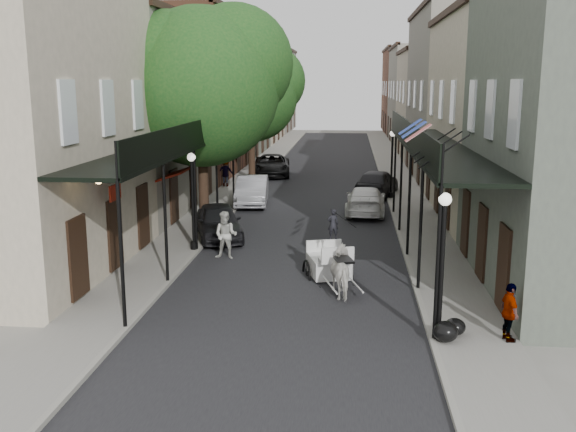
% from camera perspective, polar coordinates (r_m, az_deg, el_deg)
% --- Properties ---
extents(ground, '(140.00, 140.00, 0.00)m').
position_cam_1_polar(ground, '(18.66, -0.35, -8.32)').
color(ground, gray).
rests_on(ground, ground).
extents(road, '(8.00, 90.00, 0.01)m').
position_cam_1_polar(road, '(38.01, 2.74, 2.11)').
color(road, black).
rests_on(road, ground).
extents(sidewalk_left, '(2.20, 90.00, 0.12)m').
position_cam_1_polar(sidewalk_left, '(38.57, -4.70, 2.30)').
color(sidewalk_left, gray).
rests_on(sidewalk_left, ground).
extents(sidewalk_right, '(2.20, 90.00, 0.12)m').
position_cam_1_polar(sidewalk_right, '(38.10, 10.28, 2.03)').
color(sidewalk_right, gray).
rests_on(sidewalk_right, ground).
extents(building_row_left, '(5.00, 80.00, 10.50)m').
position_cam_1_polar(building_row_left, '(48.56, -6.94, 10.37)').
color(building_row_left, '#C1B49B').
rests_on(building_row_left, ground).
extents(building_row_right, '(5.00, 80.00, 10.50)m').
position_cam_1_polar(building_row_right, '(47.92, 13.91, 10.10)').
color(building_row_right, slate).
rests_on(building_row_right, ground).
extents(gallery_left, '(2.20, 18.05, 4.88)m').
position_cam_1_polar(gallery_left, '(25.39, -9.59, 6.31)').
color(gallery_left, black).
rests_on(gallery_left, sidewalk_left).
extents(gallery_right, '(2.20, 18.05, 4.88)m').
position_cam_1_polar(gallery_right, '(24.70, 12.53, 6.04)').
color(gallery_right, black).
rests_on(gallery_right, sidewalk_right).
extents(tree_near, '(7.31, 6.80, 9.63)m').
position_cam_1_polar(tree_near, '(28.25, -6.87, 11.88)').
color(tree_near, '#382619').
rests_on(tree_near, sidewalk_left).
extents(tree_far, '(6.45, 6.00, 8.61)m').
position_cam_1_polar(tree_far, '(42.04, -2.78, 11.03)').
color(tree_far, '#382619').
rests_on(tree_far, sidewalk_left).
extents(lamppost_right_near, '(0.32, 0.32, 3.71)m').
position_cam_1_polar(lamppost_right_near, '(16.20, 13.51, -4.19)').
color(lamppost_right_near, black).
rests_on(lamppost_right_near, sidewalk_right).
extents(lamppost_left, '(0.32, 0.32, 3.71)m').
position_cam_1_polar(lamppost_left, '(24.55, -8.47, 1.44)').
color(lamppost_left, black).
rests_on(lamppost_left, sidewalk_left).
extents(lamppost_right_far, '(0.32, 0.32, 3.71)m').
position_cam_1_polar(lamppost_right_far, '(35.77, 9.21, 4.66)').
color(lamppost_right_far, black).
rests_on(lamppost_right_far, sidewalk_right).
extents(horse, '(1.23, 1.87, 1.46)m').
position_cam_1_polar(horse, '(19.73, 5.02, -5.00)').
color(horse, silver).
rests_on(horse, ground).
extents(carriage, '(1.87, 2.39, 2.44)m').
position_cam_1_polar(carriage, '(21.79, 3.45, -2.76)').
color(carriage, black).
rests_on(carriage, ground).
extents(pedestrian_walking, '(0.94, 0.77, 1.78)m').
position_cam_1_polar(pedestrian_walking, '(23.73, -5.54, -1.71)').
color(pedestrian_walking, '#B9BAAF').
rests_on(pedestrian_walking, ground).
extents(pedestrian_sidewalk_left, '(1.20, 0.74, 1.79)m').
position_cam_1_polar(pedestrian_sidewalk_left, '(39.61, -5.59, 3.94)').
color(pedestrian_sidewalk_left, gray).
rests_on(pedestrian_sidewalk_left, sidewalk_left).
extents(pedestrian_sidewalk_right, '(0.51, 0.92, 1.49)m').
position_cam_1_polar(pedestrian_sidewalk_right, '(16.88, 19.10, -8.10)').
color(pedestrian_sidewalk_right, gray).
rests_on(pedestrian_sidewalk_right, sidewalk_right).
extents(car_left_near, '(2.94, 4.60, 1.46)m').
position_cam_1_polar(car_left_near, '(26.84, -6.20, -0.49)').
color(car_left_near, black).
rests_on(car_left_near, ground).
extents(car_left_mid, '(2.03, 4.73, 1.52)m').
position_cam_1_polar(car_left_mid, '(34.16, -3.21, 2.27)').
color(car_left_mid, '#AAAAAF').
rests_on(car_left_mid, ground).
extents(car_left_far, '(2.94, 5.50, 1.47)m').
position_cam_1_polar(car_left_far, '(44.69, -1.45, 4.53)').
color(car_left_far, black).
rests_on(car_left_far, ground).
extents(car_right_near, '(2.09, 4.75, 1.36)m').
position_cam_1_polar(car_right_near, '(31.96, 6.91, 1.39)').
color(car_right_near, white).
rests_on(car_right_near, ground).
extents(car_right_far, '(2.93, 4.90, 1.56)m').
position_cam_1_polar(car_right_far, '(37.06, 7.92, 2.97)').
color(car_right_far, black).
rests_on(car_right_far, ground).
extents(trash_bags, '(0.88, 1.03, 0.52)m').
position_cam_1_polar(trash_bags, '(16.75, 14.14, -9.78)').
color(trash_bags, black).
rests_on(trash_bags, sidewalk_right).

